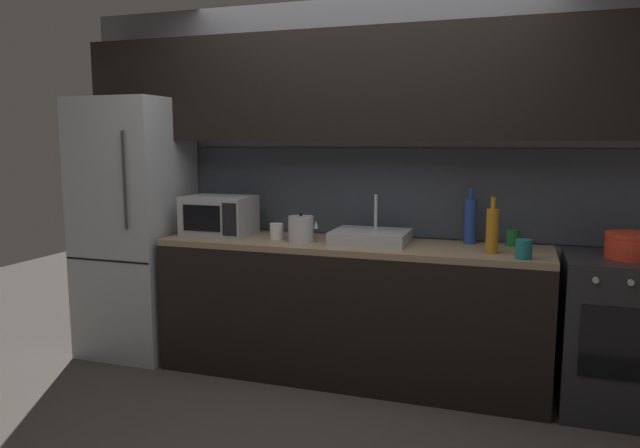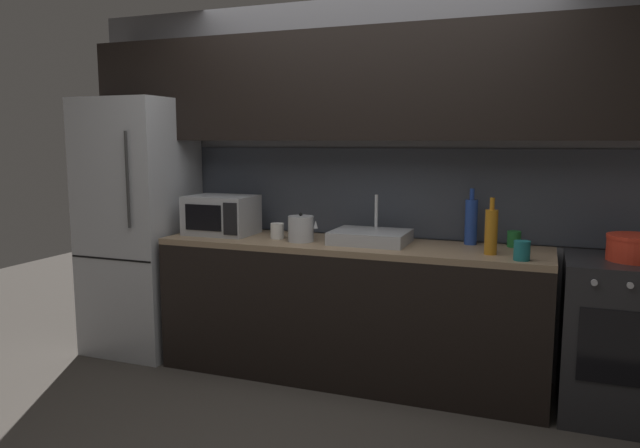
% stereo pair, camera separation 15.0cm
% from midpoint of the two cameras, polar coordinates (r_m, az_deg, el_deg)
% --- Properties ---
extents(ground_plane, '(10.00, 10.00, 0.00)m').
position_cam_midpoint_polar(ground_plane, '(3.31, -1.05, -19.94)').
color(ground_plane, '#3D3833').
extents(back_wall, '(4.23, 0.44, 2.50)m').
position_cam_midpoint_polar(back_wall, '(4.06, 5.26, 7.95)').
color(back_wall, slate).
rests_on(back_wall, ground).
extents(counter_run, '(2.49, 0.60, 0.90)m').
position_cam_midpoint_polar(counter_run, '(3.93, 3.87, -8.27)').
color(counter_run, black).
rests_on(counter_run, ground).
extents(refrigerator, '(0.68, 0.69, 1.85)m').
position_cam_midpoint_polar(refrigerator, '(4.56, -15.99, -0.21)').
color(refrigerator, '#ADAFB5').
rests_on(refrigerator, ground).
extents(oven_range, '(0.60, 0.62, 0.90)m').
position_cam_midpoint_polar(oven_range, '(3.81, 27.71, -9.74)').
color(oven_range, '#232326').
rests_on(oven_range, ground).
extents(microwave, '(0.46, 0.35, 0.27)m').
position_cam_midpoint_polar(microwave, '(4.20, -8.43, 0.86)').
color(microwave, '#A8AAAF').
rests_on(microwave, counter_run).
extents(sink_basin, '(0.48, 0.38, 0.30)m').
position_cam_midpoint_polar(sink_basin, '(3.82, 5.98, -1.23)').
color(sink_basin, '#ADAFB5').
rests_on(sink_basin, counter_run).
extents(kettle, '(0.20, 0.17, 0.19)m').
position_cam_midpoint_polar(kettle, '(3.85, -0.72, -0.46)').
color(kettle, '#B7BABF').
rests_on(kettle, counter_run).
extents(wine_bottle_amber, '(0.07, 0.07, 0.33)m').
position_cam_midpoint_polar(wine_bottle_amber, '(3.57, 17.25, -0.66)').
color(wine_bottle_amber, '#B27019').
rests_on(wine_bottle_amber, counter_run).
extents(wine_bottle_blue, '(0.08, 0.08, 0.35)m').
position_cam_midpoint_polar(wine_bottle_blue, '(3.87, 15.36, 0.27)').
color(wine_bottle_blue, '#234299').
rests_on(wine_bottle_blue, counter_run).
extents(mug_teal, '(0.09, 0.09, 0.11)m').
position_cam_midpoint_polar(mug_teal, '(3.46, 19.97, -2.42)').
color(mug_teal, '#19666B').
rests_on(mug_teal, counter_run).
extents(mug_white, '(0.09, 0.09, 0.10)m').
position_cam_midpoint_polar(mug_white, '(3.97, -3.05, -0.67)').
color(mug_white, silver).
rests_on(mug_white, counter_run).
extents(mug_green, '(0.08, 0.08, 0.10)m').
position_cam_midpoint_polar(mug_green, '(3.87, 19.16, -1.37)').
color(mug_green, '#1E6B2D').
rests_on(mug_green, counter_run).
extents(cooking_pot, '(0.30, 0.30, 0.14)m').
position_cam_midpoint_polar(cooking_pot, '(3.70, 29.07, -2.03)').
color(cooking_pot, red).
rests_on(cooking_pot, oven_range).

